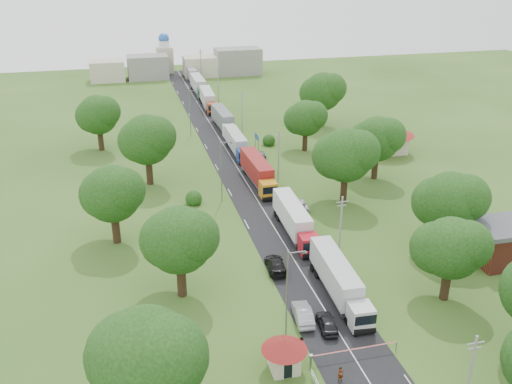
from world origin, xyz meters
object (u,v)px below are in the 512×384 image
object	(u,v)px
info_sign	(257,140)
pedestrian_near	(341,375)
guard_booth	(284,351)
car_lane_front	(327,323)
car_lane_mid	(303,314)
truck_0	(338,280)
boom_barrier	(342,352)

from	to	relation	value
info_sign	pedestrian_near	size ratio (longest dim) A/B	2.62
guard_booth	car_lane_front	bearing A→B (deg)	38.62
car_lane_mid	pedestrian_near	distance (m)	9.83
truck_0	car_lane_front	bearing A→B (deg)	-121.50
info_sign	car_lane_front	distance (m)	55.44
truck_0	guard_booth	bearing A→B (deg)	-132.45
car_lane_front	car_lane_mid	size ratio (longest dim) A/B	0.87
info_sign	car_lane_mid	xyz separation A→B (m)	(-8.20, -53.00, -2.18)
boom_barrier	info_sign	distance (m)	60.39
car_lane_front	guard_booth	bearing A→B (deg)	44.87
guard_booth	truck_0	size ratio (longest dim) A/B	0.29
boom_barrier	car_lane_mid	xyz separation A→B (m)	(-1.64, 7.00, -0.07)
guard_booth	car_lane_mid	world-z (taller)	guard_booth
boom_barrier	car_lane_front	bearing A→B (deg)	85.87
info_sign	car_lane_front	world-z (taller)	info_sign
truck_0	pedestrian_near	bearing A→B (deg)	-110.53
guard_booth	car_lane_mid	size ratio (longest dim) A/B	0.88
car_lane_mid	truck_0	bearing A→B (deg)	-140.16
guard_booth	boom_barrier	bearing A→B (deg)	0.01
pedestrian_near	car_lane_front	bearing A→B (deg)	71.38
boom_barrier	truck_0	size ratio (longest dim) A/B	0.62
boom_barrier	car_lane_front	size ratio (longest dim) A/B	2.14
car_lane_front	info_sign	bearing A→B (deg)	-90.17
car_lane_front	car_lane_mid	bearing A→B (deg)	-39.43
boom_barrier	car_lane_mid	bearing A→B (deg)	103.21
boom_barrier	pedestrian_near	distance (m)	3.08
truck_0	pedestrian_near	distance (m)	14.27
truck_0	car_lane_front	distance (m)	6.65
guard_booth	car_lane_front	distance (m)	8.06
car_lane_front	pedestrian_near	distance (m)	7.94
info_sign	car_lane_front	bearing A→B (deg)	-96.43
guard_booth	pedestrian_near	world-z (taller)	guard_booth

